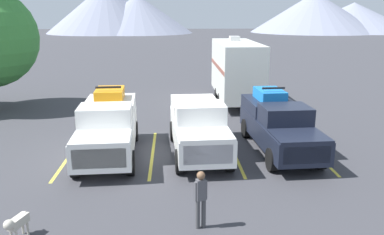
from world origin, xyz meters
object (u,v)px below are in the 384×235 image
object	(u,v)px
pickup_truck_b	(198,126)
camper_trailer_a	(236,69)
pickup_truck_c	(278,123)
person_a	(201,196)
pickup_truck_a	(108,126)
dog	(16,223)

from	to	relation	value
pickup_truck_b	camper_trailer_a	distance (m)	9.62
pickup_truck_c	person_a	bearing A→B (deg)	-120.86
pickup_truck_b	pickup_truck_c	xyz separation A→B (m)	(3.27, 0.29, -0.00)
pickup_truck_b	camper_trailer_a	size ratio (longest dim) A/B	0.67
pickup_truck_c	person_a	xyz separation A→B (m)	(-3.59, -6.00, -0.21)
pickup_truck_a	camper_trailer_a	world-z (taller)	camper_trailer_a
pickup_truck_b	dog	world-z (taller)	pickup_truck_b
pickup_truck_b	camper_trailer_a	xyz separation A→B (m)	(2.95, 9.10, 0.99)
pickup_truck_b	dog	size ratio (longest dim) A/B	6.55
pickup_truck_a	dog	distance (m)	6.29
dog	pickup_truck_a	bearing A→B (deg)	77.30
camper_trailer_a	person_a	bearing A→B (deg)	-102.40
pickup_truck_b	person_a	distance (m)	5.73
pickup_truck_b	dog	xyz separation A→B (m)	(-4.91, -6.10, -0.65)
person_a	pickup_truck_a	bearing A→B (deg)	119.44
pickup_truck_c	pickup_truck_b	bearing A→B (deg)	-174.95
pickup_truck_a	pickup_truck_b	xyz separation A→B (m)	(3.53, 0.01, -0.08)
pickup_truck_b	person_a	bearing A→B (deg)	-93.14
pickup_truck_a	camper_trailer_a	bearing A→B (deg)	54.58
person_a	dog	xyz separation A→B (m)	(-4.59, -0.38, -0.44)
camper_trailer_a	person_a	xyz separation A→B (m)	(-3.26, -14.82, -1.20)
camper_trailer_a	person_a	world-z (taller)	camper_trailer_a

